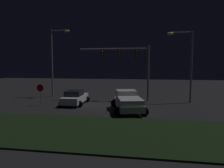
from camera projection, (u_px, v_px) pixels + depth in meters
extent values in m
plane|color=black|center=(99.00, 105.00, 22.27)|extent=(80.00, 80.00, 0.00)
cube|color=black|center=(68.00, 130.00, 13.45)|extent=(27.35, 6.87, 0.10)
cube|color=#B7B7BC|center=(128.00, 104.00, 18.91)|extent=(3.20, 5.72, 0.55)
cube|color=#B7B7BC|center=(126.00, 95.00, 20.03)|extent=(2.23, 2.28, 0.85)
cube|color=black|center=(126.00, 93.00, 20.02)|extent=(2.07, 1.89, 0.51)
cube|color=#B7B7BC|center=(130.00, 101.00, 17.79)|extent=(2.57, 3.39, 0.45)
cylinder|color=black|center=(115.00, 103.00, 20.79)|extent=(0.80, 0.22, 0.80)
cylinder|color=black|center=(135.00, 103.00, 20.94)|extent=(0.80, 0.22, 0.80)
cylinder|color=black|center=(119.00, 112.00, 16.93)|extent=(0.80, 0.22, 0.80)
cylinder|color=black|center=(144.00, 112.00, 17.08)|extent=(0.80, 0.22, 0.80)
cube|color=silver|center=(75.00, 99.00, 22.36)|extent=(1.93, 4.45, 0.70)
cube|color=black|center=(74.00, 93.00, 22.06)|extent=(1.66, 2.05, 0.55)
cylinder|color=black|center=(71.00, 99.00, 23.98)|extent=(0.64, 0.22, 0.64)
cylinder|color=black|center=(87.00, 99.00, 23.74)|extent=(0.64, 0.22, 0.64)
cylinder|color=black|center=(62.00, 104.00, 21.03)|extent=(0.64, 0.22, 0.64)
cylinder|color=black|center=(80.00, 104.00, 20.79)|extent=(0.64, 0.22, 0.64)
cylinder|color=slate|center=(148.00, 73.00, 24.25)|extent=(0.24, 0.24, 6.50)
cylinder|color=slate|center=(113.00, 49.00, 24.65)|extent=(8.20, 0.18, 0.18)
cube|color=black|center=(136.00, 54.00, 24.28)|extent=(0.32, 0.44, 0.95)
sphere|color=red|center=(136.00, 51.00, 24.02)|extent=(0.22, 0.22, 0.22)
sphere|color=#59380A|center=(136.00, 54.00, 24.05)|extent=(0.22, 0.22, 0.22)
sphere|color=#0C4719|center=(136.00, 56.00, 24.08)|extent=(0.22, 0.22, 0.22)
cube|color=black|center=(119.00, 54.00, 24.60)|extent=(0.32, 0.44, 0.95)
sphere|color=red|center=(119.00, 51.00, 24.34)|extent=(0.22, 0.22, 0.22)
sphere|color=#59380A|center=(119.00, 54.00, 24.37)|extent=(0.22, 0.22, 0.22)
sphere|color=#0C4719|center=(119.00, 56.00, 24.40)|extent=(0.22, 0.22, 0.22)
cube|color=black|center=(103.00, 54.00, 24.92)|extent=(0.32, 0.44, 0.95)
sphere|color=red|center=(102.00, 51.00, 24.67)|extent=(0.22, 0.22, 0.22)
sphere|color=#59380A|center=(102.00, 54.00, 24.69)|extent=(0.22, 0.22, 0.22)
sphere|color=#0C4719|center=(102.00, 57.00, 24.72)|extent=(0.22, 0.22, 0.22)
cylinder|color=slate|center=(52.00, 64.00, 27.54)|extent=(0.20, 0.20, 8.80)
cylinder|color=slate|center=(59.00, 31.00, 26.99)|extent=(2.15, 0.12, 0.12)
ellipsoid|color=#F9CC72|center=(67.00, 31.00, 26.82)|extent=(0.70, 0.44, 0.30)
cylinder|color=slate|center=(191.00, 67.00, 22.93)|extent=(0.20, 0.20, 7.91)
cylinder|color=slate|center=(181.00, 32.00, 22.77)|extent=(2.33, 0.12, 0.12)
ellipsoid|color=#F9CC72|center=(170.00, 34.00, 22.97)|extent=(0.70, 0.44, 0.30)
cylinder|color=slate|center=(40.00, 95.00, 21.70)|extent=(0.07, 0.07, 2.20)
cylinder|color=#B20C0F|center=(40.00, 88.00, 21.60)|extent=(0.76, 0.03, 0.76)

